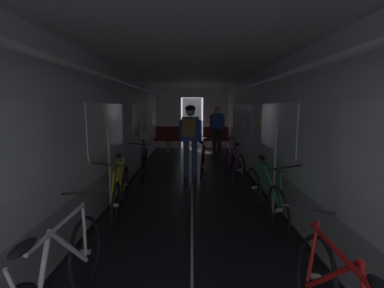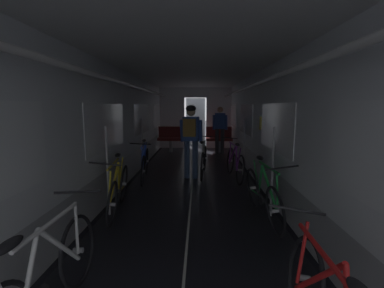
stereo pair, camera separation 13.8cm
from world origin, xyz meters
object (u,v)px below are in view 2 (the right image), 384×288
at_px(bicycle_green, 263,195).
at_px(bench_seat_far_right, 219,137).
at_px(bicycle_blue, 145,164).
at_px(bicycle_silver_in_aisle, 204,160).
at_px(person_cyclist_aisle, 191,134).
at_px(bicycle_purple, 235,163).
at_px(bicycle_white, 47,280).
at_px(person_standing_near_bench, 220,127).
at_px(bicycle_yellow, 118,190).
at_px(bench_seat_far_left, 171,137).

bearing_deg(bicycle_green, bench_seat_far_right, 92.04).
height_order(bench_seat_far_right, bicycle_green, same).
height_order(bicycle_blue, bicycle_silver_in_aisle, bicycle_blue).
height_order(bicycle_green, person_cyclist_aisle, person_cyclist_aisle).
bearing_deg(bicycle_purple, bicycle_blue, -176.64).
bearing_deg(bicycle_white, person_standing_near_bench, 76.15).
relative_size(bicycle_yellow, person_standing_near_bench, 1.00).
bearing_deg(bench_seat_far_right, bicycle_green, -87.96).
bearing_deg(bench_seat_far_left, person_standing_near_bench, -11.79).
bearing_deg(bicycle_purple, bicycle_white, -114.83).
height_order(bicycle_blue, bicycle_yellow, bicycle_yellow).
relative_size(bicycle_silver_in_aisle, person_standing_near_bench, 1.00).
relative_size(bicycle_green, person_standing_near_bench, 1.01).
height_order(bench_seat_far_left, bicycle_purple, bench_seat_far_left).
distance_m(bench_seat_far_right, bicycle_white, 8.37).
distance_m(bicycle_green, person_cyclist_aisle, 2.67).
xyz_separation_m(bench_seat_far_left, bicycle_white, (-0.11, -8.15, -0.18)).
bearing_deg(bicycle_yellow, bicycle_purple, 44.39).
distance_m(bicycle_purple, bicycle_silver_in_aisle, 0.79).
distance_m(bicycle_silver_in_aisle, person_standing_near_bench, 3.25).
bearing_deg(person_standing_near_bench, person_cyclist_aisle, -105.51).
distance_m(bench_seat_far_left, bicycle_green, 6.41).
xyz_separation_m(bicycle_blue, bicycle_purple, (2.10, 0.12, -0.00)).
xyz_separation_m(bicycle_yellow, person_standing_near_bench, (2.04, 5.52, 0.59)).
xyz_separation_m(bicycle_green, person_standing_near_bench, (-0.21, 5.71, 0.59)).
relative_size(bicycle_green, bicycle_silver_in_aisle, 1.00).
bearing_deg(bench_seat_far_left, bicycle_blue, -93.02).
bearing_deg(bicycle_blue, bench_seat_far_right, 62.95).
height_order(bench_seat_far_left, bicycle_white, bench_seat_far_left).
bearing_deg(bench_seat_far_left, bicycle_green, -71.66).
bearing_deg(bench_seat_far_left, person_cyclist_aisle, -77.17).
relative_size(bicycle_blue, bicycle_yellow, 1.00).
bearing_deg(bicycle_yellow, bicycle_blue, 89.05).
height_order(bench_seat_far_right, person_standing_near_bench, person_standing_near_bench).
bearing_deg(bicycle_purple, person_standing_near_bench, 91.56).
bearing_deg(bicycle_white, bench_seat_far_left, 89.20).
relative_size(bench_seat_far_left, person_standing_near_bench, 0.58).
relative_size(bicycle_yellow, bicycle_green, 1.00).
bearing_deg(bicycle_purple, bicycle_yellow, -135.61).
xyz_separation_m(person_cyclist_aisle, person_standing_near_bench, (0.94, 3.40, -0.10)).
relative_size(bicycle_blue, bicycle_purple, 1.00).
relative_size(bench_seat_far_left, bicycle_blue, 0.58).
height_order(bicycle_yellow, person_standing_near_bench, person_standing_near_bench).
bearing_deg(bench_seat_far_right, bicycle_purple, -88.56).
height_order(bicycle_green, person_standing_near_bench, person_standing_near_bench).
bearing_deg(bicycle_blue, person_standing_near_bench, 60.51).
bearing_deg(bicycle_yellow, bench_seat_far_right, 70.92).
bearing_deg(bicycle_white, bicycle_yellow, 93.21).
xyz_separation_m(bench_seat_far_right, bicycle_purple, (0.10, -3.81, -0.18)).
relative_size(bench_seat_far_left, bicycle_silver_in_aisle, 0.58).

